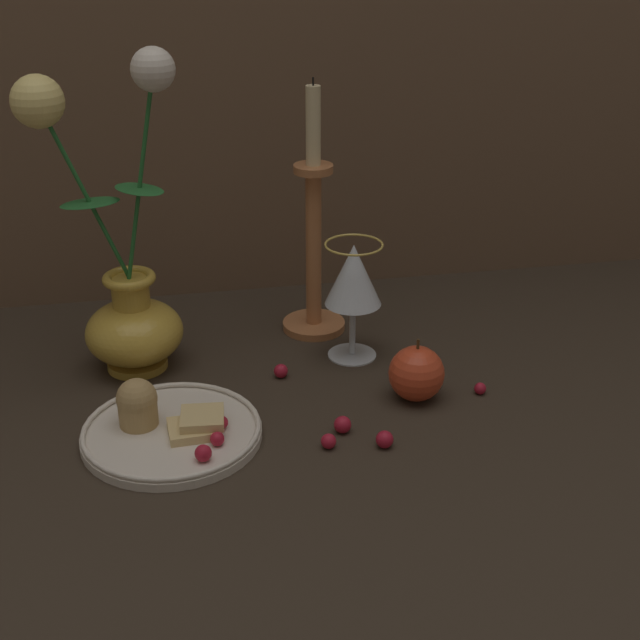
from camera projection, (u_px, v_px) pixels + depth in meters
ground_plane at (278, 393)px, 1.07m from camera, size 2.40×2.40×0.00m
vase at (124, 285)px, 1.08m from camera, size 0.18×0.12×0.39m
plate_with_pastries at (167, 426)px, 0.98m from camera, size 0.20×0.20×0.07m
wine_glass at (353, 279)px, 1.11m from camera, size 0.07×0.07×0.15m
candlestick at (314, 248)px, 1.17m from camera, size 0.09×0.09×0.34m
apple_beside_vase at (416, 373)px, 1.04m from camera, size 0.07×0.07×0.08m
berry_near_plate at (385, 439)px, 0.96m from camera, size 0.02×0.02×0.02m
berry_front_center at (480, 388)px, 1.06m from camera, size 0.01×0.01×0.01m
berry_by_glass_stem at (281, 371)px, 1.10m from camera, size 0.02×0.02×0.02m
berry_under_candlestick at (343, 425)px, 0.99m from camera, size 0.02×0.02×0.02m
berry_far_right at (329, 441)px, 0.96m from camera, size 0.02×0.02×0.02m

